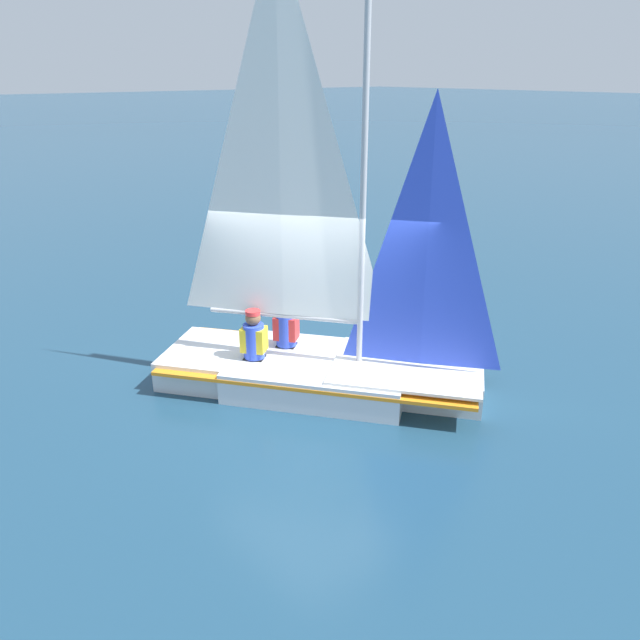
{
  "coord_description": "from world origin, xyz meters",
  "views": [
    {
      "loc": [
        6.2,
        -5.13,
        4.26
      ],
      "look_at": [
        0.0,
        0.0,
        1.04
      ],
      "focal_mm": 35.0,
      "sensor_mm": 36.0,
      "label": 1
    }
  ],
  "objects": [
    {
      "name": "ground_plane",
      "position": [
        0.0,
        0.0,
        0.0
      ],
      "size": [
        260.0,
        260.0,
        0.0
      ],
      "primitive_type": "plane",
      "color": "navy"
    },
    {
      "name": "sailboat_main",
      "position": [
        -0.02,
        -0.02,
        0.79
      ],
      "size": [
        4.53,
        4.01,
        6.01
      ],
      "rotation": [
        0.0,
        0.0,
        0.65
      ],
      "color": "silver",
      "rests_on": "ground_plane"
    },
    {
      "name": "sailor_helm",
      "position": [
        -0.68,
        -0.09,
        0.63
      ],
      "size": [
        0.43,
        0.42,
        1.16
      ],
      "rotation": [
        0.0,
        0.0,
        0.65
      ],
      "color": "black",
      "rests_on": "ground_plane"
    },
    {
      "name": "sailor_crew",
      "position": [
        -0.63,
        -0.7,
        0.63
      ],
      "size": [
        0.43,
        0.42,
        1.16
      ],
      "rotation": [
        0.0,
        0.0,
        0.65
      ],
      "color": "black",
      "rests_on": "ground_plane"
    }
  ]
}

